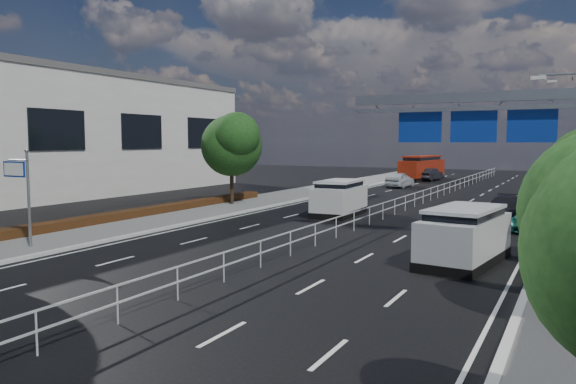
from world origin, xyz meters
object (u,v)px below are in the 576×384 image
at_px(near_car_dark, 430,174).
at_px(parked_car_teal, 534,219).
at_px(toilet_sign, 21,181).
at_px(red_bus, 422,167).
at_px(overhead_gantry, 491,119).
at_px(white_minivan, 340,198).
at_px(silver_minivan, 464,236).
at_px(parked_car_dark, 505,208).
at_px(near_car_silver, 400,180).

bearing_deg(near_car_dark, parked_car_teal, 119.16).
relative_size(toilet_sign, red_bus, 0.43).
relative_size(overhead_gantry, red_bus, 1.03).
relative_size(white_minivan, near_car_dark, 1.14).
height_order(near_car_dark, silver_minivan, silver_minivan).
relative_size(white_minivan, parked_car_dark, 1.05).
bearing_deg(overhead_gantry, white_minivan, 145.76).
xyz_separation_m(red_bus, silver_minivan, (13.16, -45.77, -0.46)).
distance_m(parked_car_teal, parked_car_dark, 3.87).
distance_m(overhead_gantry, parked_car_dark, 10.20).
bearing_deg(near_car_silver, red_bus, -82.10).
bearing_deg(parked_car_dark, silver_minivan, -86.89).
bearing_deg(parked_car_teal, silver_minivan, -99.95).
bearing_deg(silver_minivan, red_bus, 113.53).
xyz_separation_m(parked_car_teal, parked_car_dark, (-1.80, 3.43, 0.11)).
xyz_separation_m(toilet_sign, near_car_dark, (5.52, 50.60, -2.20)).
bearing_deg(parked_car_dark, overhead_gantry, -85.35).
distance_m(silver_minivan, parked_car_teal, 9.89).
bearing_deg(silver_minivan, near_car_silver, 117.66).
bearing_deg(parked_car_dark, parked_car_teal, -59.17).
relative_size(red_bus, parked_car_teal, 2.27).
xyz_separation_m(near_car_silver, parked_car_teal, (14.20, -24.03, -0.17)).
relative_size(silver_minivan, parked_car_dark, 1.10).
distance_m(overhead_gantry, red_bus, 43.88).
distance_m(near_car_silver, silver_minivan, 35.95).
bearing_deg(white_minivan, near_car_silver, 94.18).
xyz_separation_m(white_minivan, near_car_silver, (-2.81, 22.86, -0.31)).
height_order(white_minivan, silver_minivan, white_minivan).
bearing_deg(parked_car_teal, overhead_gantry, -105.22).
distance_m(red_bus, near_car_dark, 1.78).
height_order(overhead_gantry, near_car_silver, overhead_gantry).
relative_size(white_minivan, red_bus, 0.52).
bearing_deg(parked_car_teal, toilet_sign, -140.47).
distance_m(red_bus, near_car_silver, 12.07).
height_order(toilet_sign, parked_car_dark, toilet_sign).
relative_size(toilet_sign, silver_minivan, 0.80).
bearing_deg(overhead_gantry, parked_car_dark, 91.54).
bearing_deg(parked_car_dark, near_car_silver, 124.14).
bearing_deg(white_minivan, red_bus, 93.02).
distance_m(toilet_sign, red_bus, 51.83).
relative_size(overhead_gantry, white_minivan, 1.97).
distance_m(near_car_dark, silver_minivan, 46.31).
bearing_deg(parked_car_dark, white_minivan, -163.66).
relative_size(near_car_silver, silver_minivan, 0.84).
relative_size(white_minivan, silver_minivan, 0.95).
height_order(near_car_dark, parked_car_teal, near_car_dark).
height_order(white_minivan, parked_car_dark, white_minivan).
bearing_deg(silver_minivan, white_minivan, 138.88).
xyz_separation_m(near_car_silver, parked_car_dark, (12.40, -20.61, -0.06)).
height_order(overhead_gantry, parked_car_teal, overhead_gantry).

